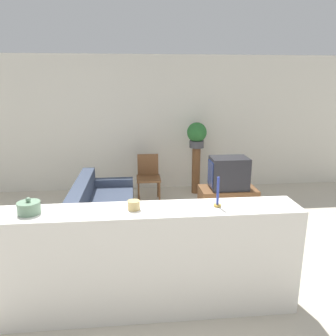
{
  "coord_description": "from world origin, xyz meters",
  "views": [
    {
      "loc": [
        -0.07,
        -3.23,
        2.2
      ],
      "look_at": [
        0.43,
        1.81,
        0.85
      ],
      "focal_mm": 35.0,
      "sensor_mm": 36.0,
      "label": 1
    }
  ],
  "objects_px": {
    "couch": "(102,213)",
    "wooden_chair": "(148,175)",
    "decorative_bowl": "(29,208)",
    "television": "(228,173)",
    "potted_plant": "(197,134)"
  },
  "relations": [
    {
      "from": "decorative_bowl",
      "to": "television",
      "type": "bearing_deg",
      "value": 42.1
    },
    {
      "from": "decorative_bowl",
      "to": "couch",
      "type": "bearing_deg",
      "value": 77.29
    },
    {
      "from": "couch",
      "to": "wooden_chair",
      "type": "bearing_deg",
      "value": 59.42
    },
    {
      "from": "potted_plant",
      "to": "decorative_bowl",
      "type": "bearing_deg",
      "value": -122.02
    },
    {
      "from": "wooden_chair",
      "to": "decorative_bowl",
      "type": "height_order",
      "value": "decorative_bowl"
    },
    {
      "from": "couch",
      "to": "potted_plant",
      "type": "xyz_separation_m",
      "value": [
        1.72,
        1.57,
        0.93
      ]
    },
    {
      "from": "television",
      "to": "decorative_bowl",
      "type": "height_order",
      "value": "decorative_bowl"
    },
    {
      "from": "couch",
      "to": "television",
      "type": "distance_m",
      "value": 2.12
    },
    {
      "from": "couch",
      "to": "wooden_chair",
      "type": "relative_size",
      "value": 2.2
    },
    {
      "from": "television",
      "to": "potted_plant",
      "type": "height_order",
      "value": "potted_plant"
    },
    {
      "from": "wooden_chair",
      "to": "decorative_bowl",
      "type": "xyz_separation_m",
      "value": [
        -1.17,
        -3.12,
        0.63
      ]
    },
    {
      "from": "potted_plant",
      "to": "decorative_bowl",
      "type": "xyz_separation_m",
      "value": [
        -2.14,
        -3.42,
        -0.08
      ]
    },
    {
      "from": "wooden_chair",
      "to": "decorative_bowl",
      "type": "bearing_deg",
      "value": -110.56
    },
    {
      "from": "potted_plant",
      "to": "television",
      "type": "bearing_deg",
      "value": -75.45
    },
    {
      "from": "decorative_bowl",
      "to": "wooden_chair",
      "type": "bearing_deg",
      "value": 69.44
    }
  ]
}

